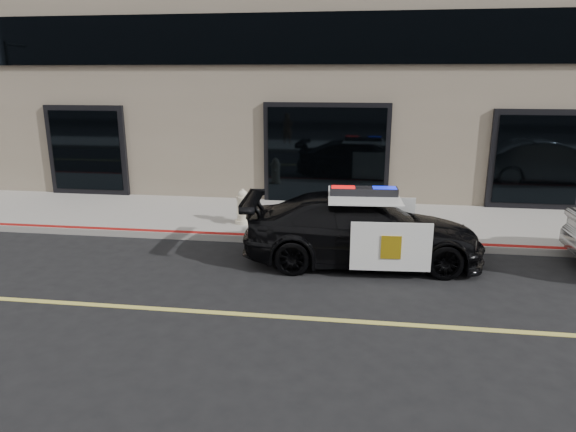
# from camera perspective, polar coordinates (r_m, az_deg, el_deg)

# --- Properties ---
(ground) EXTENTS (120.00, 120.00, 0.00)m
(ground) POSITION_cam_1_polar(r_m,az_deg,el_deg) (7.94, 7.87, -11.59)
(ground) COLOR black
(ground) RESTS_ON ground
(sidewalk_n) EXTENTS (60.00, 3.50, 0.15)m
(sidewalk_n) POSITION_cam_1_polar(r_m,az_deg,el_deg) (12.82, 8.06, -0.63)
(sidewalk_n) COLOR gray
(sidewalk_n) RESTS_ON ground
(police_car) EXTENTS (2.45, 4.86, 1.51)m
(police_car) POSITION_cam_1_polar(r_m,az_deg,el_deg) (10.11, 8.25, -1.45)
(police_car) COLOR black
(police_car) RESTS_ON ground
(fire_hydrant) EXTENTS (0.38, 0.53, 0.84)m
(fire_hydrant) POSITION_cam_1_polar(r_m,az_deg,el_deg) (12.24, -5.05, 0.96)
(fire_hydrant) COLOR beige
(fire_hydrant) RESTS_ON sidewalk_n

